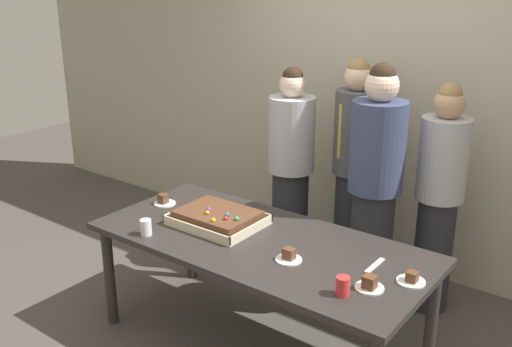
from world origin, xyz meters
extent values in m
plane|color=#4C4742|center=(0.00, 0.00, 0.00)|extent=(12.00, 12.00, 0.00)
cube|color=#B2A893|center=(0.00, 1.60, 1.50)|extent=(8.00, 0.12, 3.00)
cube|color=#2D2826|center=(0.00, 0.00, 0.72)|extent=(2.07, 0.94, 0.04)
cylinder|color=#2D2826|center=(-0.95, -0.39, 0.35)|extent=(0.07, 0.07, 0.70)
cylinder|color=#2D2826|center=(-0.95, 0.39, 0.35)|extent=(0.07, 0.07, 0.70)
cylinder|color=#2D2826|center=(0.95, 0.39, 0.35)|extent=(0.07, 0.07, 0.70)
cube|color=beige|center=(-0.35, 0.02, 0.75)|extent=(0.55, 0.43, 0.01)
cube|color=beige|center=(-0.35, -0.19, 0.78)|extent=(0.55, 0.01, 0.05)
cube|color=beige|center=(-0.35, 0.23, 0.78)|extent=(0.55, 0.01, 0.05)
cube|color=beige|center=(-0.62, 0.02, 0.78)|extent=(0.01, 0.43, 0.05)
cube|color=beige|center=(-0.08, 0.02, 0.78)|extent=(0.01, 0.43, 0.05)
cube|color=brown|center=(-0.35, 0.02, 0.79)|extent=(0.48, 0.36, 0.08)
sphere|color=yellow|center=(-0.37, -0.05, 0.84)|extent=(0.03, 0.03, 0.03)
sphere|color=yellow|center=(-0.26, -0.12, 0.84)|extent=(0.03, 0.03, 0.03)
sphere|color=green|center=(-0.16, -0.02, 0.84)|extent=(0.03, 0.03, 0.03)
sphere|color=purple|center=(-0.40, -0.01, 0.84)|extent=(0.03, 0.03, 0.03)
sphere|color=red|center=(-0.22, -0.05, 0.84)|extent=(0.03, 0.03, 0.03)
sphere|color=#2D84E0|center=(-0.25, 0.00, 0.84)|extent=(0.03, 0.03, 0.03)
cylinder|color=white|center=(-0.86, 0.06, 0.75)|extent=(0.15, 0.15, 0.01)
cube|color=brown|center=(-0.87, 0.05, 0.79)|extent=(0.06, 0.05, 0.06)
cylinder|color=white|center=(0.29, -0.12, 0.75)|extent=(0.15, 0.15, 0.01)
cube|color=brown|center=(0.29, -0.11, 0.78)|extent=(0.06, 0.05, 0.06)
cylinder|color=white|center=(0.93, 0.06, 0.75)|extent=(0.15, 0.15, 0.01)
cube|color=brown|center=(0.93, 0.06, 0.78)|extent=(0.05, 0.05, 0.05)
cylinder|color=white|center=(0.79, -0.13, 0.75)|extent=(0.15, 0.15, 0.01)
cube|color=brown|center=(0.79, -0.13, 0.79)|extent=(0.06, 0.06, 0.07)
cylinder|color=red|center=(0.71, -0.26, 0.79)|extent=(0.07, 0.07, 0.10)
cylinder|color=white|center=(-0.59, -0.36, 0.79)|extent=(0.07, 0.07, 0.10)
cube|color=silver|center=(0.70, 0.11, 0.75)|extent=(0.03, 0.20, 0.01)
cylinder|color=#28282D|center=(-0.02, 1.22, 0.42)|extent=(0.25, 0.25, 0.83)
cylinder|color=#4C4C51|center=(-0.02, 1.22, 1.15)|extent=(0.32, 0.32, 0.63)
cube|color=gold|center=(-0.06, 1.07, 1.18)|extent=(0.04, 0.02, 0.40)
sphere|color=beige|center=(-0.02, 1.22, 1.55)|extent=(0.21, 0.21, 0.21)
sphere|color=olive|center=(-0.02, 1.22, 1.61)|extent=(0.16, 0.16, 0.16)
cylinder|color=#28282D|center=(-0.43, 0.98, 0.42)|extent=(0.28, 0.28, 0.83)
cylinder|color=#B2B2B7|center=(-0.43, 0.98, 1.12)|extent=(0.35, 0.35, 0.57)
sphere|color=beige|center=(-0.43, 0.98, 1.49)|extent=(0.20, 0.20, 0.20)
sphere|color=black|center=(-0.43, 0.98, 1.54)|extent=(0.15, 0.15, 0.15)
cylinder|color=#28282D|center=(0.69, 1.10, 0.41)|extent=(0.26, 0.26, 0.83)
cylinder|color=#B2B2B7|center=(0.69, 1.10, 1.10)|extent=(0.32, 0.32, 0.55)
sphere|color=tan|center=(0.69, 1.10, 1.47)|extent=(0.20, 0.20, 0.20)
sphere|color=olive|center=(0.69, 1.10, 1.53)|extent=(0.16, 0.16, 0.16)
cylinder|color=#28282D|center=(0.36, 0.79, 0.45)|extent=(0.29, 0.29, 0.90)
cylinder|color=#384266|center=(0.36, 0.79, 1.20)|extent=(0.36, 0.36, 0.60)
sphere|color=beige|center=(0.36, 0.79, 1.60)|extent=(0.22, 0.22, 0.22)
sphere|color=black|center=(0.36, 0.79, 1.66)|extent=(0.17, 0.17, 0.17)
camera|label=1|loc=(1.87, -2.52, 2.25)|focal=40.46mm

